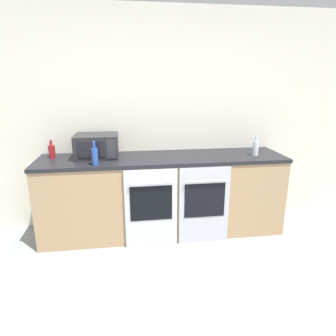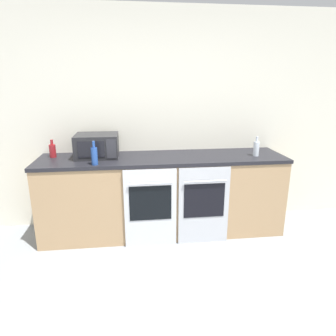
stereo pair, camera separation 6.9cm
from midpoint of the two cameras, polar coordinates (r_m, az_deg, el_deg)
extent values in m
cube|color=silver|center=(3.72, -2.27, 9.05)|extent=(10.00, 0.06, 2.60)
cube|color=tan|center=(3.59, -1.53, -5.35)|extent=(2.80, 0.66, 0.89)
cube|color=black|center=(3.44, -1.59, 1.87)|extent=(2.82, 0.68, 0.04)
cube|color=silver|center=(3.26, -3.84, -7.76)|extent=(0.56, 0.03, 0.89)
cube|color=black|center=(3.22, -3.84, -6.74)|extent=(0.45, 0.01, 0.39)
cylinder|color=silver|center=(3.11, -3.89, -3.00)|extent=(0.46, 0.02, 0.02)
cube|color=#B7BABF|center=(3.35, 6.30, -7.15)|extent=(0.56, 0.03, 0.89)
cube|color=black|center=(3.31, 6.42, -6.15)|extent=(0.45, 0.01, 0.39)
cylinder|color=#B7BABF|center=(3.20, 6.64, -2.50)|extent=(0.46, 0.02, 0.02)
cube|color=#232326|center=(3.49, -13.97, 4.11)|extent=(0.47, 0.39, 0.26)
cube|color=black|center=(3.30, -15.03, 3.36)|extent=(0.28, 0.01, 0.18)
cube|color=#2D2D33|center=(3.28, -11.33, 3.53)|extent=(0.10, 0.01, 0.21)
cylinder|color=silver|center=(3.61, 15.82, 3.59)|extent=(0.07, 0.07, 0.16)
cylinder|color=silver|center=(3.59, 15.96, 5.37)|extent=(0.03, 0.03, 0.06)
cylinder|color=#234793|center=(3.16, -14.38, 2.10)|extent=(0.07, 0.07, 0.18)
cylinder|color=#234793|center=(3.14, -14.54, 4.31)|extent=(0.03, 0.03, 0.07)
cylinder|color=maroon|center=(3.62, -21.77, 2.93)|extent=(0.07, 0.07, 0.15)
cylinder|color=maroon|center=(3.60, -21.94, 4.49)|extent=(0.03, 0.03, 0.06)
camera|label=1|loc=(0.03, -90.57, -0.17)|focal=32.00mm
camera|label=2|loc=(0.03, 89.43, 0.17)|focal=32.00mm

